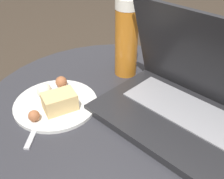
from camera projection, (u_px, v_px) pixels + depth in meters
name	position (u px, v px, depth m)	size (l,w,h in m)	color
table	(119.00, 139.00, 0.74)	(0.72, 0.72, 0.48)	black
laptop	(182.00, 98.00, 0.61)	(0.40, 0.32, 0.25)	#232326
beer_glass	(126.00, 38.00, 0.74)	(0.07, 0.07, 0.23)	#C6701E
snack_plate	(56.00, 101.00, 0.66)	(0.21, 0.21, 0.05)	silver
fork	(42.00, 114.00, 0.64)	(0.11, 0.18, 0.01)	#B2B2B7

